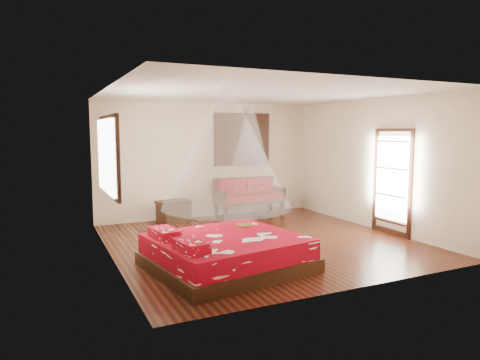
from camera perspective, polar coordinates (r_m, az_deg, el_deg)
name	(u,v)px	position (r m, az deg, el deg)	size (l,w,h in m)	color
room	(261,169)	(8.07, 2.75, 1.51)	(5.54, 5.54, 2.84)	black
bed	(226,252)	(6.66, -1.94, -9.62)	(2.49, 2.32, 0.65)	black
daybed	(248,195)	(10.69, 1.08, -2.01)	(1.67, 0.74, 0.94)	black
storage_chest	(174,211)	(10.12, -8.82, -4.11)	(0.84, 0.70, 0.50)	black
shutter_panel	(242,139)	(10.88, 0.30, 5.44)	(1.52, 0.06, 1.32)	black
window_left	(110,156)	(7.40, -16.93, 3.11)	(0.10, 1.74, 1.34)	black
glazed_door	(392,182)	(9.24, 19.62, -0.29)	(0.08, 1.02, 2.16)	black
wine_tray	(244,222)	(7.31, 0.58, -5.65)	(0.29, 0.29, 0.23)	brown
mosquito_net_main	(226,148)	(6.42, -1.84, 4.25)	(1.98, 1.98, 1.80)	white
mosquito_net_daybed	(250,136)	(10.46, 1.41, 5.94)	(0.91, 0.91, 1.50)	white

